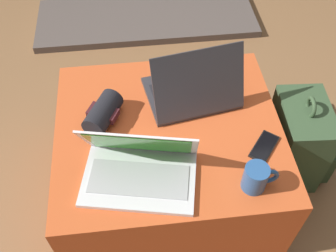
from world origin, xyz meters
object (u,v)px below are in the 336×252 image
object	(u,v)px
laptop_far	(193,90)
cell_phone	(264,147)
laptop_near	(139,167)
wrist_brace	(103,113)
coffee_mug	(256,178)
backpack	(299,142)

from	to	relation	value
laptop_far	cell_phone	xyz separation A→B (m)	(0.22, -0.26, -0.05)
laptop_near	wrist_brace	bearing A→B (deg)	126.50
laptop_near	coffee_mug	bearing A→B (deg)	-1.36
laptop_far	wrist_brace	world-z (taller)	laptop_far
cell_phone	wrist_brace	xyz separation A→B (m)	(-0.57, 0.19, 0.04)
laptop_far	coffee_mug	xyz separation A→B (m)	(0.14, -0.41, -0.00)
coffee_mug	laptop_near	bearing A→B (deg)	167.01
cell_phone	backpack	xyz separation A→B (m)	(0.25, 0.17, -0.24)
wrist_brace	coffee_mug	world-z (taller)	coffee_mug
cell_phone	backpack	size ratio (longest dim) A/B	0.31
laptop_near	laptop_far	distance (m)	0.40
laptop_near	coffee_mug	world-z (taller)	laptop_near
laptop_far	cell_phone	size ratio (longest dim) A/B	2.63
laptop_near	laptop_far	world-z (taller)	laptop_far
wrist_brace	backpack	bearing A→B (deg)	-1.40
laptop_far	backpack	distance (m)	0.56
laptop_far	cell_phone	world-z (taller)	laptop_far
laptop_near	cell_phone	size ratio (longest dim) A/B	2.86
laptop_far	backpack	xyz separation A→B (m)	(0.47, -0.09, -0.29)
cell_phone	wrist_brace	distance (m)	0.60
laptop_far	backpack	bearing A→B (deg)	159.15
laptop_far	wrist_brace	bearing A→B (deg)	1.87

